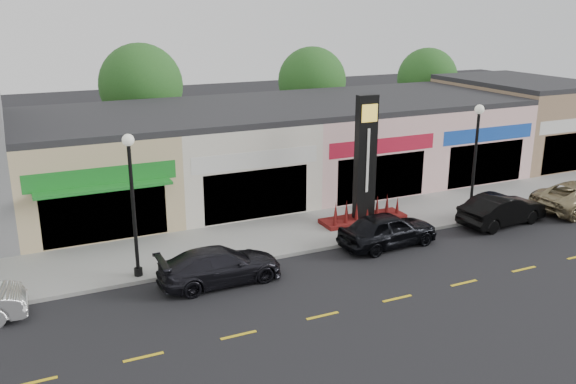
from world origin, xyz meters
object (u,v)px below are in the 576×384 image
(car_dark_sedan, at_px, (220,266))
(car_black_conv, at_px, (502,210))
(pylon_sign, at_px, (365,178))
(car_black_sedan, at_px, (388,230))
(lamp_east_near, at_px, (476,150))
(lamp_west_near, at_px, (132,192))

(car_dark_sedan, distance_m, car_black_conv, 14.16)
(pylon_sign, xyz_separation_m, car_black_sedan, (-0.54, -2.86, -1.52))
(car_black_sedan, height_order, car_black_conv, car_black_sedan)
(pylon_sign, relative_size, car_black_conv, 1.33)
(lamp_east_near, height_order, car_dark_sedan, lamp_east_near)
(lamp_east_near, bearing_deg, pylon_sign, 161.25)
(lamp_west_near, relative_size, car_dark_sedan, 1.17)
(pylon_sign, xyz_separation_m, car_black_conv, (5.90, -2.85, -1.53))
(lamp_west_near, relative_size, pylon_sign, 0.91)
(car_black_conv, bearing_deg, lamp_west_near, 80.08)
(car_black_conv, bearing_deg, car_dark_sedan, 85.72)
(car_black_conv, bearing_deg, pylon_sign, 58.20)
(car_dark_sedan, bearing_deg, pylon_sign, -69.30)
(car_dark_sedan, xyz_separation_m, car_black_sedan, (7.72, 0.41, 0.08))
(pylon_sign, relative_size, car_black_sedan, 1.35)
(pylon_sign, bearing_deg, car_black_conv, -25.77)
(pylon_sign, height_order, car_black_conv, pylon_sign)
(pylon_sign, bearing_deg, car_dark_sedan, -158.35)
(lamp_west_near, bearing_deg, car_dark_sedan, -29.99)
(car_black_sedan, xyz_separation_m, car_black_conv, (6.43, 0.02, -0.01))
(lamp_east_near, bearing_deg, car_dark_sedan, -173.20)
(pylon_sign, bearing_deg, lamp_west_near, -171.23)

